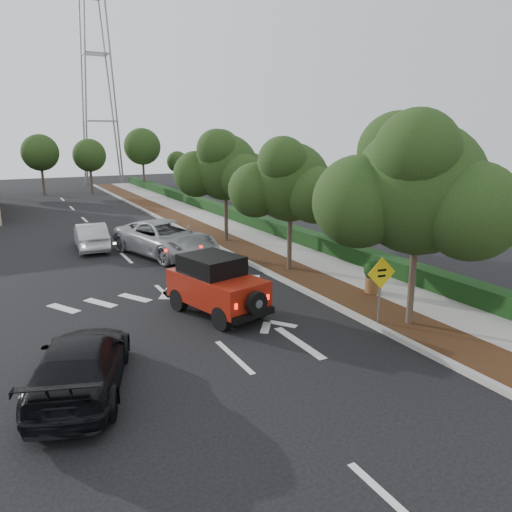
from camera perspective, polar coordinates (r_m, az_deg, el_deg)
ground at (r=13.33m, az=-2.52°, el=-11.46°), size 120.00×120.00×0.00m
curb at (r=25.52m, az=-4.53°, el=1.09°), size 0.20×70.00×0.15m
planting_strip at (r=25.92m, az=-2.49°, el=1.29°), size 1.80×70.00×0.12m
sidewalk at (r=26.75m, az=1.20°, el=1.70°), size 2.00×70.00×0.12m
hedge at (r=27.37m, az=3.78°, el=2.67°), size 0.80×70.00×0.80m
transmission_tower at (r=60.24m, az=-16.89°, el=7.85°), size 7.00×4.00×28.00m
street_tree_near at (r=15.96m, az=17.01°, el=-7.69°), size 3.80×3.80×5.92m
street_tree_mid at (r=21.21m, az=3.80°, el=-1.75°), size 3.20×3.20×5.32m
street_tree_far at (r=26.82m, az=-3.39°, el=1.57°), size 3.40×3.40×5.62m
red_jeep at (r=16.11m, az=-4.87°, el=-3.25°), size 2.44×3.90×1.91m
silver_suv_ahead at (r=24.18m, az=-10.31°, el=2.01°), size 4.33×6.47×1.65m
black_suv_oncoming at (r=12.09m, az=-19.40°, el=-11.58°), size 3.20×4.96×1.34m
silver_sedan_oncoming at (r=26.41m, az=-18.33°, el=2.17°), size 1.68×4.13×1.33m
speed_hump_sign at (r=15.28m, az=14.07°, el=-2.81°), size 0.96×0.12×2.05m
terracotta_planter at (r=18.32m, az=13.28°, el=-1.92°), size 0.71×0.71×1.23m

